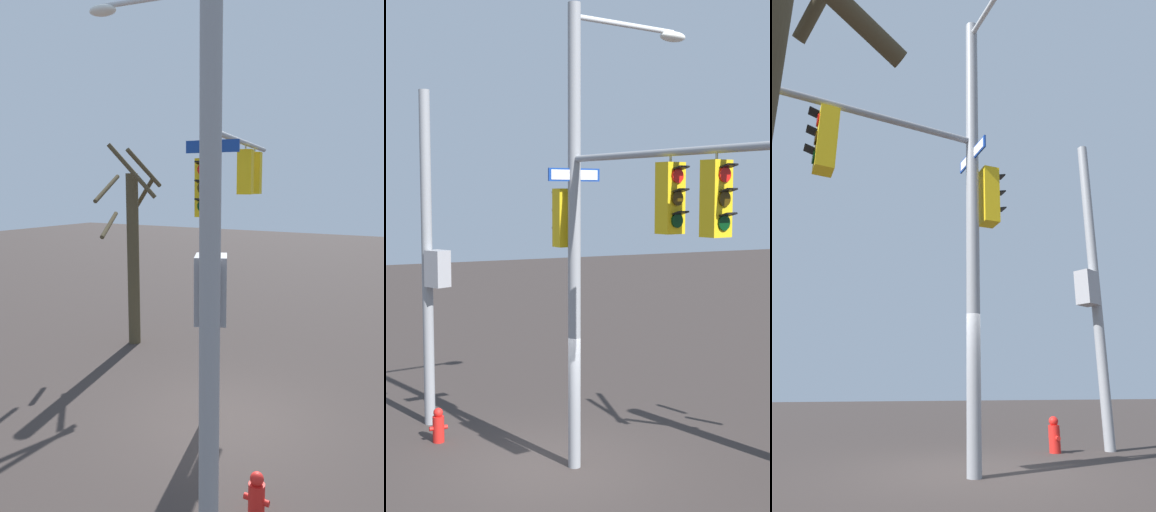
% 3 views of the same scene
% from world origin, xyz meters
% --- Properties ---
extents(ground_plane, '(80.00, 80.00, 0.00)m').
position_xyz_m(ground_plane, '(0.00, 0.00, 0.00)').
color(ground_plane, '#372F2C').
extents(main_signal_pole_assembly, '(3.20, 5.40, 8.62)m').
position_xyz_m(main_signal_pole_assembly, '(-0.70, 1.02, 4.96)').
color(main_signal_pole_assembly, gray).
rests_on(main_signal_pole_assembly, ground).
extents(secondary_pole_assembly, '(0.54, 0.73, 7.44)m').
position_xyz_m(secondary_pole_assembly, '(1.44, -3.47, 3.68)').
color(secondary_pole_assembly, gray).
rests_on(secondary_pole_assembly, ground).
extents(fire_hydrant_fallback, '(0.38, 0.24, 0.73)m').
position_xyz_m(fire_hydrant_fallback, '(1.59, -2.30, 0.34)').
color(fire_hydrant_fallback, red).
rests_on(fire_hydrant_fallback, ground).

